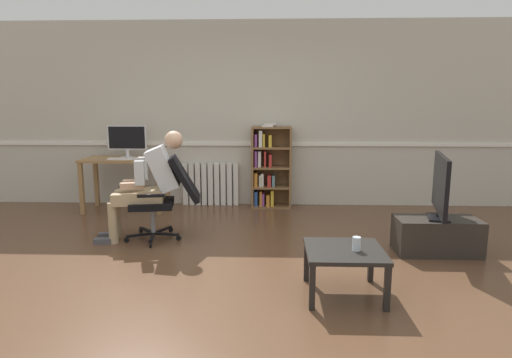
# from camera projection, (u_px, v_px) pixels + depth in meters

# --- Properties ---
(ground_plane) EXTENTS (18.00, 18.00, 0.00)m
(ground_plane) POSITION_uv_depth(u_px,v_px,m) (237.00, 268.00, 4.02)
(ground_plane) COLOR brown
(back_wall) EXTENTS (12.00, 0.13, 2.70)m
(back_wall) POSITION_uv_depth(u_px,v_px,m) (251.00, 115.00, 6.40)
(back_wall) COLOR beige
(back_wall) RESTS_ON ground_plane
(computer_desk) EXTENTS (1.15, 0.59, 0.76)m
(computer_desk) POSITION_uv_depth(u_px,v_px,m) (125.00, 167.00, 6.09)
(computer_desk) COLOR #9E7547
(computer_desk) RESTS_ON ground_plane
(imac_monitor) EXTENTS (0.56, 0.14, 0.46)m
(imac_monitor) POSITION_uv_depth(u_px,v_px,m) (127.00, 139.00, 6.10)
(imac_monitor) COLOR silver
(imac_monitor) RESTS_ON computer_desk
(keyboard) EXTENTS (0.43, 0.12, 0.02)m
(keyboard) POSITION_uv_depth(u_px,v_px,m) (124.00, 159.00, 5.93)
(keyboard) COLOR white
(keyboard) RESTS_ON computer_desk
(computer_mouse) EXTENTS (0.06, 0.10, 0.03)m
(computer_mouse) POSITION_uv_depth(u_px,v_px,m) (139.00, 158.00, 5.94)
(computer_mouse) COLOR white
(computer_mouse) RESTS_ON computer_desk
(bookshelf) EXTENTS (0.58, 0.29, 1.24)m
(bookshelf) POSITION_uv_depth(u_px,v_px,m) (269.00, 168.00, 6.31)
(bookshelf) COLOR brown
(bookshelf) RESTS_ON ground_plane
(radiator) EXTENTS (0.84, 0.08, 0.64)m
(radiator) POSITION_uv_depth(u_px,v_px,m) (211.00, 184.00, 6.49)
(radiator) COLOR white
(radiator) RESTS_ON ground_plane
(office_chair) EXTENTS (0.86, 0.63, 0.95)m
(office_chair) POSITION_uv_depth(u_px,v_px,m) (167.00, 194.00, 4.83)
(office_chair) COLOR black
(office_chair) RESTS_ON ground_plane
(person_seated) EXTENTS (1.00, 0.46, 1.22)m
(person_seated) POSITION_uv_depth(u_px,v_px,m) (149.00, 183.00, 4.78)
(person_seated) COLOR tan
(person_seated) RESTS_ON ground_plane
(tv_stand) EXTENTS (0.83, 0.40, 0.37)m
(tv_stand) POSITION_uv_depth(u_px,v_px,m) (437.00, 236.00, 4.41)
(tv_stand) COLOR #2D2823
(tv_stand) RESTS_ON ground_plane
(tv_screen) EXTENTS (0.27, 0.92, 0.65)m
(tv_screen) POSITION_uv_depth(u_px,v_px,m) (441.00, 186.00, 4.32)
(tv_screen) COLOR black
(tv_screen) RESTS_ON tv_stand
(coffee_table) EXTENTS (0.61, 0.60, 0.38)m
(coffee_table) POSITION_uv_depth(u_px,v_px,m) (344.00, 255.00, 3.42)
(coffee_table) COLOR black
(coffee_table) RESTS_ON ground_plane
(drinking_glass) EXTENTS (0.07, 0.07, 0.11)m
(drinking_glass) POSITION_uv_depth(u_px,v_px,m) (356.00, 244.00, 3.37)
(drinking_glass) COLOR silver
(drinking_glass) RESTS_ON coffee_table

